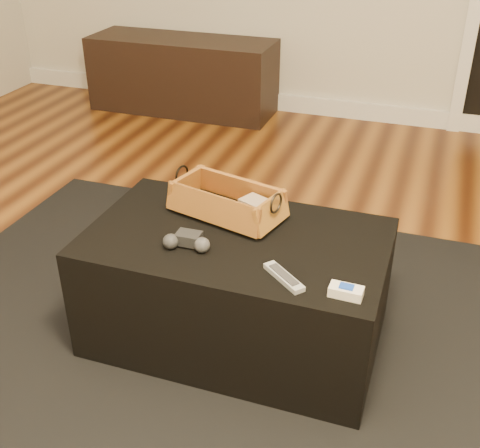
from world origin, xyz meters
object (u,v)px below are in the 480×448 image
(wicker_basket, at_px, (227,203))
(cream_gadget, at_px, (346,291))
(ottoman, at_px, (236,287))
(game_controller, at_px, (187,241))
(media_cabinet, at_px, (183,75))
(silver_remote, at_px, (284,277))
(tv_remote, at_px, (220,209))

(wicker_basket, xyz_separation_m, cream_gadget, (0.48, -0.34, -0.03))
(ottoman, relative_size, wicker_basket, 2.29)
(game_controller, bearing_deg, wicker_basket, 80.13)
(ottoman, height_order, cream_gadget, cream_gadget)
(media_cabinet, height_order, silver_remote, media_cabinet)
(silver_remote, bearing_deg, tv_remote, 136.07)
(wicker_basket, relative_size, silver_remote, 2.89)
(wicker_basket, bearing_deg, tv_remote, -157.96)
(media_cabinet, relative_size, silver_remote, 8.63)
(game_controller, bearing_deg, tv_remote, 85.18)
(media_cabinet, xyz_separation_m, wicker_basket, (1.12, -2.13, 0.22))
(game_controller, bearing_deg, silver_remote, -11.17)
(ottoman, bearing_deg, tv_remote, 131.17)
(cream_gadget, bearing_deg, game_controller, 170.51)
(media_cabinet, relative_size, ottoman, 1.30)
(tv_remote, height_order, silver_remote, tv_remote)
(wicker_basket, distance_m, cream_gadget, 0.59)
(ottoman, bearing_deg, silver_remote, -41.29)
(cream_gadget, bearing_deg, wicker_basket, 145.09)
(ottoman, relative_size, silver_remote, 6.62)
(ottoman, relative_size, cream_gadget, 10.23)
(game_controller, xyz_separation_m, silver_remote, (0.34, -0.07, -0.02))
(silver_remote, bearing_deg, ottoman, 138.71)
(ottoman, distance_m, wicker_basket, 0.30)
(silver_remote, bearing_deg, media_cabinet, 120.15)
(wicker_basket, bearing_deg, cream_gadget, -34.91)
(wicker_basket, distance_m, silver_remote, 0.44)
(media_cabinet, height_order, game_controller, media_cabinet)
(wicker_basket, height_order, game_controller, wicker_basket)
(ottoman, height_order, silver_remote, silver_remote)
(ottoman, xyz_separation_m, silver_remote, (0.22, -0.19, 0.22))
(wicker_basket, relative_size, game_controller, 2.73)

